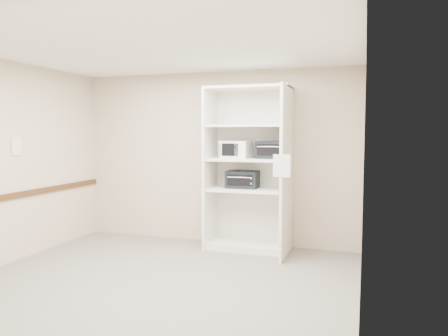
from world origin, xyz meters
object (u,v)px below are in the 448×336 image
(shelving_unit, at_px, (251,174))
(toaster_oven_upper, at_px, (272,150))
(microwave, at_px, (236,149))
(toaster_oven_lower, at_px, (243,179))

(shelving_unit, xyz_separation_m, toaster_oven_upper, (0.30, 0.04, 0.37))
(microwave, height_order, toaster_oven_lower, microwave)
(shelving_unit, height_order, toaster_oven_lower, shelving_unit)
(shelving_unit, xyz_separation_m, microwave, (-0.25, 0.04, 0.37))
(shelving_unit, distance_m, toaster_oven_lower, 0.17)
(shelving_unit, height_order, toaster_oven_upper, shelving_unit)
(shelving_unit, bearing_deg, toaster_oven_upper, 8.13)
(microwave, height_order, toaster_oven_upper, toaster_oven_upper)
(microwave, xyz_separation_m, toaster_oven_upper, (0.55, -0.00, 0.00))
(shelving_unit, relative_size, toaster_oven_upper, 5.38)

